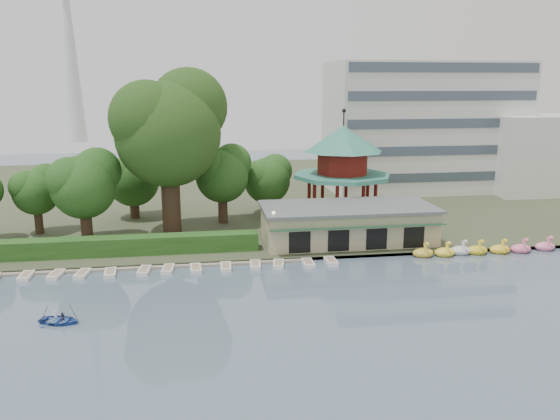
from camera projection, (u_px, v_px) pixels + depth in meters
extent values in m
plane|color=slate|center=(290.00, 342.00, 37.04)|extent=(220.00, 220.00, 0.00)
cube|color=#424930|center=(236.00, 192.00, 87.10)|extent=(220.00, 70.00, 0.40)
cube|color=gray|center=(261.00, 260.00, 53.68)|extent=(220.00, 0.60, 0.30)
cube|color=gray|center=(136.00, 267.00, 51.85)|extent=(34.00, 1.60, 0.24)
cube|color=tan|center=(347.00, 224.00, 59.19)|extent=(18.00, 8.00, 3.60)
cube|color=#595B5E|center=(348.00, 207.00, 58.75)|extent=(18.60, 8.60, 0.30)
cube|color=#194C2D|center=(359.00, 227.00, 54.87)|extent=(18.00, 1.59, 0.45)
cylinder|color=tan|center=(341.00, 213.00, 69.38)|extent=(10.40, 10.40, 1.20)
cylinder|color=#357F6B|center=(342.00, 176.00, 68.29)|extent=(12.40, 12.40, 0.50)
cylinder|color=maroon|center=(343.00, 163.00, 67.92)|extent=(6.40, 6.40, 2.80)
cone|color=#357F6B|center=(343.00, 139.00, 67.24)|extent=(10.00, 10.00, 3.20)
cylinder|color=black|center=(344.00, 118.00, 66.68)|extent=(0.16, 0.16, 1.80)
cube|color=silver|center=(423.00, 127.00, 87.21)|extent=(30.00, 14.00, 20.00)
cube|color=silver|center=(535.00, 154.00, 84.64)|extent=(14.00, 10.00, 12.00)
cone|color=silver|center=(69.00, 39.00, 159.08)|extent=(6.00, 6.00, 60.00)
cube|color=#28541C|center=(108.00, 246.00, 54.33)|extent=(30.00, 2.00, 1.80)
cylinder|color=black|center=(274.00, 233.00, 55.02)|extent=(0.12, 0.12, 4.00)
sphere|color=beige|center=(274.00, 213.00, 54.55)|extent=(0.36, 0.36, 0.36)
cylinder|color=#3A281C|center=(171.00, 194.00, 61.60)|extent=(2.10, 2.10, 9.08)
sphere|color=#284A18|center=(168.00, 134.00, 60.09)|extent=(11.68, 11.68, 11.68)
sphere|color=#284A18|center=(189.00, 107.00, 61.46)|extent=(8.76, 8.76, 8.76)
sphere|color=#284A18|center=(147.00, 118.00, 58.26)|extent=(8.17, 8.17, 8.17)
cylinder|color=#3A281C|center=(86.00, 219.00, 58.86)|extent=(1.23, 1.23, 4.81)
sphere|color=#28541C|center=(83.00, 187.00, 58.05)|extent=(6.81, 6.81, 6.81)
sphere|color=#28541C|center=(97.00, 171.00, 58.89)|extent=(5.11, 5.11, 5.11)
sphere|color=#28541C|center=(69.00, 180.00, 57.01)|extent=(4.77, 4.77, 4.77)
cylinder|color=#3A281C|center=(38.00, 217.00, 61.95)|extent=(0.92, 0.92, 3.86)
sphere|color=#28541C|center=(36.00, 192.00, 61.31)|extent=(5.11, 5.11, 5.11)
sphere|color=#28541C|center=(46.00, 180.00, 61.91)|extent=(3.83, 3.83, 3.83)
sphere|color=#28541C|center=(25.00, 187.00, 60.51)|extent=(3.58, 3.58, 3.58)
cylinder|color=#3A281C|center=(223.00, 204.00, 66.83)|extent=(1.15, 1.15, 4.64)
sphere|color=#28541C|center=(222.00, 176.00, 66.05)|extent=(6.40, 6.40, 6.40)
sphere|color=#28541C|center=(232.00, 163.00, 66.83)|extent=(4.80, 4.80, 4.80)
sphere|color=#28541C|center=(213.00, 170.00, 65.06)|extent=(4.48, 4.48, 4.48)
cylinder|color=#3A281C|center=(267.00, 200.00, 71.67)|extent=(1.08, 1.08, 3.52)
sphere|color=#28541C|center=(267.00, 181.00, 71.08)|extent=(6.01, 6.01, 6.01)
sphere|color=#28541C|center=(275.00, 171.00, 71.87)|extent=(4.51, 4.51, 4.51)
sphere|color=#28541C|center=(260.00, 176.00, 70.19)|extent=(4.21, 4.21, 4.21)
cylinder|color=#3A281C|center=(134.00, 203.00, 69.17)|extent=(1.16, 1.16, 3.87)
sphere|color=#28541C|center=(133.00, 181.00, 68.53)|extent=(6.47, 6.47, 6.47)
sphere|color=#28541C|center=(144.00, 170.00, 69.37)|extent=(4.85, 4.85, 4.85)
sphere|color=#28541C|center=(123.00, 176.00, 67.57)|extent=(4.53, 4.53, 4.53)
ellipsoid|color=gold|center=(423.00, 253.00, 55.28)|extent=(2.16, 1.44, 0.99)
cylinder|color=gold|center=(426.00, 249.00, 54.63)|extent=(0.26, 0.79, 1.29)
sphere|color=gold|center=(427.00, 244.00, 54.19)|extent=(0.44, 0.44, 0.44)
ellipsoid|color=yellow|center=(445.00, 252.00, 55.49)|extent=(2.16, 1.44, 0.99)
cylinder|color=yellow|center=(447.00, 249.00, 54.84)|extent=(0.26, 0.79, 1.29)
sphere|color=yellow|center=(449.00, 243.00, 54.40)|extent=(0.44, 0.44, 0.44)
ellipsoid|color=silver|center=(461.00, 251.00, 56.06)|extent=(2.16, 1.44, 0.99)
cylinder|color=silver|center=(464.00, 247.00, 55.40)|extent=(0.26, 0.79, 1.29)
sphere|color=silver|center=(465.00, 242.00, 54.97)|extent=(0.44, 0.44, 0.44)
ellipsoid|color=yellow|center=(477.00, 250.00, 56.15)|extent=(2.16, 1.44, 0.99)
cylinder|color=yellow|center=(480.00, 247.00, 55.50)|extent=(0.26, 0.79, 1.29)
sphere|color=yellow|center=(482.00, 242.00, 55.06)|extent=(0.44, 0.44, 0.44)
ellipsoid|color=yellow|center=(500.00, 250.00, 56.45)|extent=(2.16, 1.44, 0.99)
cylinder|color=yellow|center=(503.00, 246.00, 55.80)|extent=(0.26, 0.79, 1.29)
sphere|color=yellow|center=(505.00, 241.00, 55.36)|extent=(0.44, 0.44, 0.44)
ellipsoid|color=pink|center=(521.00, 249.00, 56.70)|extent=(2.16, 1.44, 0.99)
cylinder|color=pink|center=(524.00, 245.00, 56.05)|extent=(0.26, 0.79, 1.29)
sphere|color=pink|center=(527.00, 240.00, 55.61)|extent=(0.44, 0.44, 0.44)
ellipsoid|color=pink|center=(545.00, 247.00, 57.47)|extent=(2.16, 1.44, 0.99)
cylinder|color=pink|center=(549.00, 243.00, 56.81)|extent=(0.26, 0.79, 1.29)
sphere|color=pink|center=(551.00, 238.00, 56.38)|extent=(0.44, 0.44, 0.44)
cube|color=white|center=(26.00, 276.00, 49.16)|extent=(1.00, 2.30, 0.36)
cube|color=white|center=(56.00, 275.00, 49.53)|extent=(1.30, 2.41, 0.36)
cube|color=white|center=(83.00, 274.00, 49.78)|extent=(1.30, 2.41, 0.36)
cube|color=white|center=(110.00, 273.00, 50.01)|extent=(1.18, 2.37, 0.36)
cube|color=white|center=(144.00, 271.00, 50.61)|extent=(1.22, 2.39, 0.36)
cube|color=white|center=(168.00, 269.00, 50.99)|extent=(1.23, 2.39, 0.36)
cube|color=white|center=(196.00, 268.00, 51.18)|extent=(1.14, 2.36, 0.36)
cube|color=white|center=(226.00, 267.00, 51.62)|extent=(1.07, 2.33, 0.36)
cube|color=white|center=(255.00, 265.00, 52.28)|extent=(1.20, 2.38, 0.36)
cube|color=white|center=(279.00, 264.00, 52.43)|extent=(1.38, 2.44, 0.36)
cube|color=white|center=(308.00, 263.00, 52.72)|extent=(1.01, 2.30, 0.36)
cube|color=white|center=(331.00, 261.00, 53.26)|extent=(1.00, 2.30, 0.36)
imported|color=#355EB4|center=(59.00, 318.00, 39.83)|extent=(4.85, 4.05, 0.86)
imported|color=white|center=(55.00, 316.00, 39.96)|extent=(0.34, 0.27, 0.82)
imported|color=#34334A|center=(63.00, 318.00, 39.66)|extent=(0.46, 0.40, 0.79)
cylinder|color=#3A281C|center=(42.00, 320.00, 39.67)|extent=(0.94, 0.29, 2.01)
cylinder|color=#3A281C|center=(76.00, 318.00, 40.02)|extent=(0.94, 0.29, 2.01)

